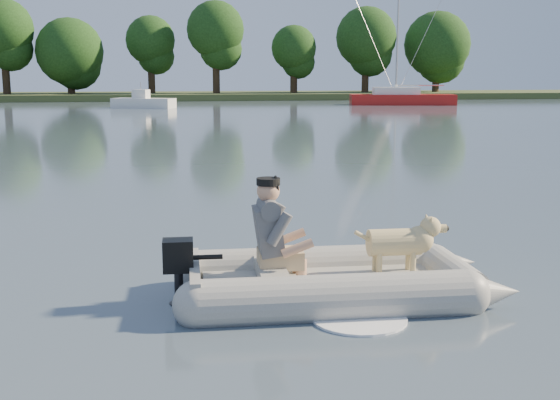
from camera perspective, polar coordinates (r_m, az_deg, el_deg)
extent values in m
plane|color=slate|center=(8.46, 0.37, -7.10)|extent=(160.00, 160.00, 0.00)
cube|color=#47512D|center=(70.01, -8.35, 8.33)|extent=(160.00, 12.00, 0.70)
cylinder|color=#332316|center=(70.43, -21.37, 9.28)|extent=(0.70, 0.70, 4.24)
sphere|color=#24521B|center=(70.54, -21.61, 12.81)|extent=(5.55, 5.55, 5.55)
cylinder|color=#332316|center=(69.82, -16.61, 9.01)|extent=(0.70, 0.70, 2.94)
sphere|color=#24521B|center=(69.84, -16.74, 11.49)|extent=(6.27, 6.27, 6.27)
cylinder|color=#332316|center=(69.92, -10.39, 9.57)|extent=(0.70, 0.70, 3.67)
sphere|color=#24521B|center=(69.98, -10.50, 12.66)|extent=(4.69, 4.69, 4.69)
cylinder|color=#332316|center=(68.30, -5.21, 9.94)|extent=(0.70, 0.70, 4.29)
sphere|color=#24521B|center=(68.42, -5.27, 13.63)|extent=(5.43, 5.43, 5.43)
cylinder|color=#332316|center=(69.55, 1.12, 9.54)|extent=(0.70, 0.70, 3.21)
sphere|color=#24521B|center=(69.59, 1.13, 12.26)|extent=(4.41, 4.41, 4.41)
cylinder|color=#332316|center=(71.86, 6.94, 9.78)|extent=(0.70, 0.70, 3.94)
sphere|color=#24521B|center=(71.94, 7.01, 13.01)|extent=(6.03, 6.03, 6.03)
cylinder|color=#332316|center=(74.59, 12.54, 9.47)|extent=(0.70, 0.70, 3.52)
sphere|color=#24521B|center=(74.64, 12.65, 12.24)|extent=(6.68, 6.68, 6.68)
cube|color=#A91613|center=(57.60, 9.89, 7.94)|extent=(8.58, 3.96, 1.03)
cube|color=white|center=(57.50, 9.40, 8.73)|extent=(3.89, 2.49, 0.62)
cylinder|color=#A5A5AA|center=(57.58, 9.55, 13.61)|extent=(0.17, 0.17, 10.32)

